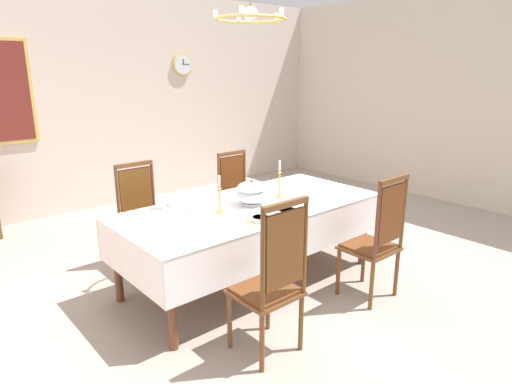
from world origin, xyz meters
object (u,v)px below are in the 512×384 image
at_px(chair_north_b, 239,195).
at_px(mounted_clock, 182,64).
at_px(chair_south_a, 272,280).
at_px(bowl_far_right, 214,196).
at_px(candlestick_west, 220,198).
at_px(chandelier, 251,18).
at_px(bowl_near_right, 261,218).
at_px(bowl_near_left, 288,212).
at_px(chair_south_b, 377,238).
at_px(chair_north_a, 143,216).
at_px(soup_tureen, 252,193).
at_px(bowl_far_left, 176,203).
at_px(dining_table, 251,212).
at_px(candlestick_east, 279,183).
at_px(spoon_secondary, 249,222).
at_px(spoon_primary, 296,210).

xyz_separation_m(chair_north_b, mounted_clock, (0.72, 2.31, 1.51)).
relative_size(chair_south_a, bowl_far_right, 7.85).
distance_m(candlestick_west, chandelier, 1.55).
bearing_deg(bowl_near_right, candlestick_west, 107.46).
distance_m(bowl_near_left, bowl_near_right, 0.29).
xyz_separation_m(chair_south_b, chair_north_b, (0.00, 1.94, -0.03)).
xyz_separation_m(chair_north_a, soup_tureen, (0.64, -0.97, 0.34)).
height_order(candlestick_west, bowl_far_left, candlestick_west).
relative_size(chair_south_a, soup_tureen, 3.92).
bearing_deg(chair_north_a, dining_table, 123.04).
xyz_separation_m(chair_north_a, candlestick_east, (0.99, -0.97, 0.37)).
height_order(chair_north_b, chandelier, chandelier).
bearing_deg(candlestick_east, candlestick_west, 180.00).
xyz_separation_m(chair_south_b, soup_tureen, (-0.61, 0.97, 0.32)).
bearing_deg(chair_south_b, soup_tureen, 122.16).
distance_m(dining_table, chandelier, 1.71).
xyz_separation_m(dining_table, chair_south_a, (-0.63, -0.98, -0.11)).
bearing_deg(candlestick_east, chair_north_a, 135.67).
xyz_separation_m(dining_table, chair_south_b, (0.62, -0.97, -0.13)).
xyz_separation_m(soup_tureen, bowl_far_left, (-0.54, 0.45, -0.09)).
distance_m(soup_tureen, bowl_far_left, 0.71).
distance_m(chair_south_a, chair_north_a, 1.94).
height_order(chair_south_a, bowl_near_left, chair_south_a).
bearing_deg(bowl_far_left, chair_north_b, 24.22).
xyz_separation_m(soup_tureen, mounted_clock, (1.33, 3.27, 1.17)).
relative_size(bowl_far_right, chandelier, 0.23).
distance_m(chair_north_b, bowl_far_right, 0.96).
distance_m(bowl_far_right, mounted_clock, 3.45).
xyz_separation_m(dining_table, spoon_secondary, (-0.34, -0.38, 0.08)).
relative_size(candlestick_west, candlestick_east, 0.91).
relative_size(bowl_near_left, bowl_far_right, 1.32).
height_order(candlestick_east, bowl_near_left, candlestick_east).
xyz_separation_m(chair_north_b, bowl_near_right, (-0.85, -1.37, 0.26)).
bearing_deg(mounted_clock, chair_north_b, -107.34).
xyz_separation_m(spoon_secondary, mounted_clock, (1.68, 3.65, 1.28)).
distance_m(candlestick_east, bowl_far_right, 0.66).
xyz_separation_m(dining_table, bowl_near_right, (-0.24, -0.40, 0.10)).
bearing_deg(mounted_clock, chandelier, -112.22).
height_order(candlestick_east, bowl_far_right, candlestick_east).
bearing_deg(chair_north_a, soup_tureen, 123.25).
relative_size(candlestick_west, spoon_primary, 1.91).
bearing_deg(chair_south_a, bowl_far_right, 70.18).
distance_m(candlestick_east, bowl_near_left, 0.54).
bearing_deg(chair_north_b, chandelier, 57.46).
bearing_deg(chandelier, dining_table, 88.59).
bearing_deg(mounted_clock, dining_table, -112.22).
bearing_deg(chair_north_b, spoon_primary, 72.59).
xyz_separation_m(candlestick_east, mounted_clock, (0.97, 3.27, 1.13)).
height_order(chair_north_a, mounted_clock, mounted_clock).
bearing_deg(dining_table, chair_south_a, -122.88).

